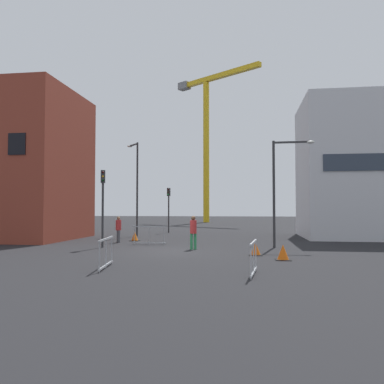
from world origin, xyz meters
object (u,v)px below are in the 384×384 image
(pedestrian_walking, at_px, (118,228))
(streetlamp_tall, at_px, (136,181))
(traffic_cone_striped, at_px, (283,253))
(traffic_cone_by_barrier, at_px, (135,237))
(streetlamp_short, at_px, (280,181))
(traffic_light_far, at_px, (169,203))
(traffic_cone_orange, at_px, (256,249))
(traffic_light_near, at_px, (103,196))
(construction_crane, at_px, (207,126))
(pedestrian_waiting, at_px, (193,230))

(pedestrian_walking, bearing_deg, streetlamp_tall, 95.08)
(traffic_cone_striped, xyz_separation_m, traffic_cone_by_barrier, (-8.79, 8.32, -0.02))
(streetlamp_short, xyz_separation_m, traffic_light_far, (-8.58, 11.61, -0.99))
(streetlamp_tall, distance_m, streetlamp_short, 12.68)
(streetlamp_tall, height_order, traffic_cone_orange, streetlamp_tall)
(streetlamp_short, height_order, traffic_light_near, streetlamp_short)
(streetlamp_tall, xyz_separation_m, traffic_cone_orange, (8.85, -11.05, -3.94))
(traffic_cone_striped, height_order, traffic_cone_orange, traffic_cone_striped)
(streetlamp_short, distance_m, traffic_light_far, 14.47)
(traffic_cone_orange, distance_m, traffic_cone_by_barrier, 10.27)
(pedestrian_walking, xyz_separation_m, traffic_cone_by_barrier, (0.65, 1.37, -0.66))
(streetlamp_short, bearing_deg, traffic_cone_striped, -93.80)
(traffic_light_near, bearing_deg, traffic_cone_striped, -22.62)
(construction_crane, bearing_deg, traffic_light_near, -93.04)
(traffic_light_near, height_order, traffic_cone_orange, traffic_light_near)
(pedestrian_waiting, relative_size, traffic_cone_striped, 2.69)
(streetlamp_short, xyz_separation_m, traffic_cone_orange, (-1.44, -3.66, -3.33))
(streetlamp_short, height_order, pedestrian_walking, streetlamp_short)
(traffic_light_near, bearing_deg, pedestrian_waiting, -3.47)
(traffic_light_near, height_order, pedestrian_waiting, traffic_light_near)
(construction_crane, height_order, traffic_cone_by_barrier, construction_crane)
(pedestrian_walking, height_order, pedestrian_waiting, pedestrian_waiting)
(streetlamp_tall, relative_size, streetlamp_short, 1.23)
(pedestrian_walking, height_order, traffic_cone_striped, pedestrian_walking)
(pedestrian_walking, distance_m, traffic_cone_orange, 9.98)
(traffic_light_near, height_order, traffic_light_far, traffic_light_near)
(streetlamp_tall, xyz_separation_m, traffic_light_far, (1.71, 4.22, -1.60))
(streetlamp_short, bearing_deg, pedestrian_walking, 169.75)
(traffic_cone_striped, bearing_deg, traffic_light_far, 116.14)
(traffic_light_far, xyz_separation_m, pedestrian_waiting, (3.98, -13.21, -1.60))
(streetlamp_short, xyz_separation_m, pedestrian_walking, (-9.79, 1.77, -2.68))
(construction_crane, xyz_separation_m, traffic_light_near, (-2.00, -37.67, -11.64))
(traffic_light_near, height_order, pedestrian_walking, traffic_light_near)
(traffic_cone_striped, distance_m, traffic_cone_orange, 1.87)
(streetlamp_short, distance_m, pedestrian_walking, 10.30)
(traffic_light_near, bearing_deg, pedestrian_walking, 92.39)
(streetlamp_short, bearing_deg, traffic_cone_by_barrier, 161.03)
(traffic_light_near, relative_size, pedestrian_walking, 2.61)
(streetlamp_tall, bearing_deg, pedestrian_waiting, -57.68)
(streetlamp_tall, height_order, pedestrian_walking, streetlamp_tall)
(construction_crane, xyz_separation_m, streetlamp_tall, (-2.63, -28.98, -10.25))
(traffic_cone_by_barrier, bearing_deg, pedestrian_waiting, -46.27)
(streetlamp_short, relative_size, traffic_light_near, 1.38)
(streetlamp_short, relative_size, pedestrian_walking, 3.62)
(streetlamp_tall, distance_m, traffic_light_near, 8.82)
(streetlamp_short, height_order, traffic_cone_by_barrier, streetlamp_short)
(pedestrian_walking, xyz_separation_m, traffic_cone_orange, (8.35, -5.43, -0.65))
(traffic_cone_orange, bearing_deg, pedestrian_walking, 146.97)
(traffic_light_near, distance_m, traffic_cone_striped, 10.40)
(traffic_light_near, bearing_deg, streetlamp_short, 7.63)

